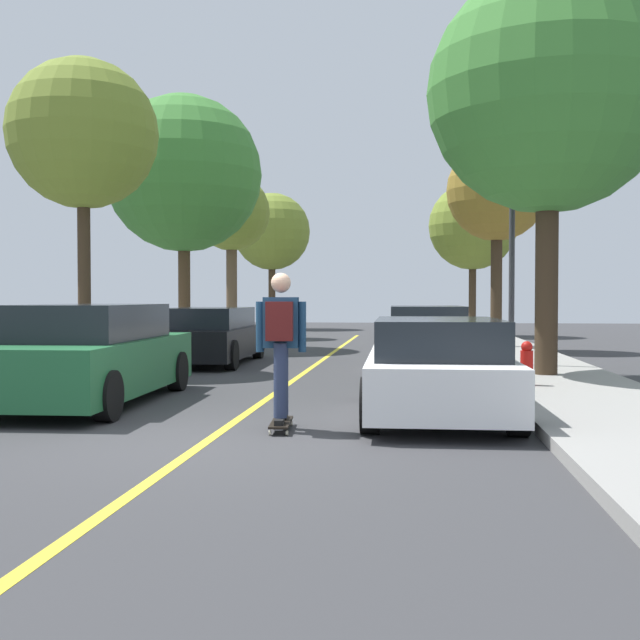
{
  "coord_description": "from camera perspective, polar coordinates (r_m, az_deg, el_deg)",
  "views": [
    {
      "loc": [
        2.15,
        -8.07,
        1.53
      ],
      "look_at": [
        0.2,
        8.63,
        1.05
      ],
      "focal_mm": 43.6,
      "sensor_mm": 36.0,
      "label": 1
    }
  ],
  "objects": [
    {
      "name": "skateboard",
      "position": [
        9.04,
        -2.87,
        -7.54
      ],
      "size": [
        0.29,
        0.85,
        0.1
      ],
      "color": "black",
      "rests_on": "ground"
    },
    {
      "name": "streetlamp",
      "position": [
        16.73,
        13.92,
        7.32
      ],
      "size": [
        0.36,
        0.24,
        5.32
      ],
      "color": "#38383D",
      "rests_on": "sidewalk_right"
    },
    {
      "name": "street_tree_right_far",
      "position": [
        31.59,
        11.15,
        6.77
      ],
      "size": [
        3.48,
        3.48,
        5.99
      ],
      "color": "#3D2D1E",
      "rests_on": "sidewalk_right"
    },
    {
      "name": "center_line",
      "position": [
        12.36,
        -3.42,
        -5.46
      ],
      "size": [
        0.12,
        39.2,
        0.01
      ],
      "primitive_type": "cube",
      "color": "gold",
      "rests_on": "ground"
    },
    {
      "name": "street_tree_left_farthest",
      "position": [
        38.26,
        -3.56,
        6.47
      ],
      "size": [
        3.76,
        3.76,
        6.52
      ],
      "color": "#3D2D1E",
      "rests_on": "sidewalk_left"
    },
    {
      "name": "parked_car_right_near",
      "position": [
        16.52,
        7.83,
        -1.38
      ],
      "size": [
        1.88,
        4.49,
        1.36
      ],
      "color": "white",
      "rests_on": "ground"
    },
    {
      "name": "parked_car_left_nearest",
      "position": [
        11.72,
        -16.69,
        -2.48
      ],
      "size": [
        2.11,
        4.71,
        1.43
      ],
      "color": "#1E5B33",
      "rests_on": "ground"
    },
    {
      "name": "parked_car_left_near",
      "position": [
        18.21,
        -8.12,
        -1.13
      ],
      "size": [
        2.01,
        4.7,
        1.3
      ],
      "color": "black",
      "rests_on": "ground"
    },
    {
      "name": "ground",
      "position": [
        8.49,
        -8.2,
        -8.74
      ],
      "size": [
        80.0,
        80.0,
        0.0
      ],
      "primitive_type": "plane",
      "color": "#353538"
    },
    {
      "name": "skateboarder",
      "position": [
        8.9,
        -2.9,
        -1.26
      ],
      "size": [
        0.59,
        0.71,
        1.71
      ],
      "color": "black",
      "rests_on": "skateboard"
    },
    {
      "name": "street_tree_left_nearest",
      "position": [
        17.22,
        -17.0,
        12.86
      ],
      "size": [
        3.09,
        3.09,
        6.33
      ],
      "color": "#3D2D1E",
      "rests_on": "sidewalk_left"
    },
    {
      "name": "street_tree_right_near",
      "position": [
        23.06,
        12.86,
        9.13
      ],
      "size": [
        2.87,
        2.87,
        5.89
      ],
      "color": "#3D2D1E",
      "rests_on": "sidewalk_right"
    },
    {
      "name": "street_tree_left_far",
      "position": [
        29.84,
        -6.52,
        7.75
      ],
      "size": [
        2.92,
        2.92,
        6.1
      ],
      "color": "brown",
      "rests_on": "sidewalk_left"
    },
    {
      "name": "fire_hydrant",
      "position": [
        12.79,
        14.93,
        -3.1
      ],
      "size": [
        0.2,
        0.2,
        0.7
      ],
      "color": "#B2140F",
      "rests_on": "sidewalk_right"
    },
    {
      "name": "parked_car_right_nearest",
      "position": [
        10.15,
        8.58,
        -3.47
      ],
      "size": [
        1.91,
        4.32,
        1.26
      ],
      "color": "white",
      "rests_on": "ground"
    },
    {
      "name": "street_tree_right_nearest",
      "position": [
        15.11,
        16.4,
        15.67
      ],
      "size": [
        4.35,
        4.35,
        7.27
      ],
      "color": "#3D2D1E",
      "rests_on": "sidewalk_right"
    },
    {
      "name": "street_tree_left_near",
      "position": [
        23.94,
        -9.97,
        10.5
      ],
      "size": [
        4.67,
        4.67,
        7.44
      ],
      "color": "#4C3823",
      "rests_on": "sidewalk_left"
    }
  ]
}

